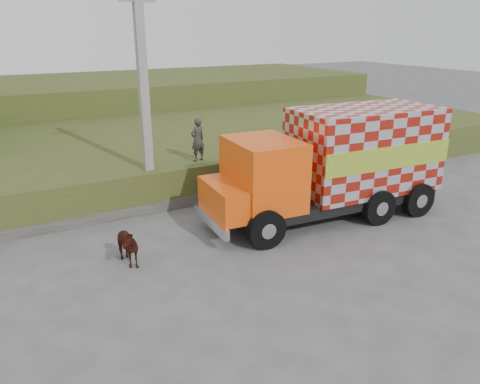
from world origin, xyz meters
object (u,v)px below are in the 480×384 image
utility_pole (144,98)px  cargo_truck (336,163)px  cow (124,246)px  pedestrian (198,140)px

utility_pole → cargo_truck: size_ratio=0.93×
cargo_truck → cow: bearing=-176.0°
utility_pole → cargo_truck: bearing=-34.7°
cow → pedestrian: (4.09, 4.06, 1.75)m
cargo_truck → pedestrian: cargo_truck is taller
utility_pole → cargo_truck: 7.01m
cargo_truck → cow: cargo_truck is taller
pedestrian → cow: bearing=29.9°
utility_pole → pedestrian: utility_pole is taller
cargo_truck → pedestrian: 5.30m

